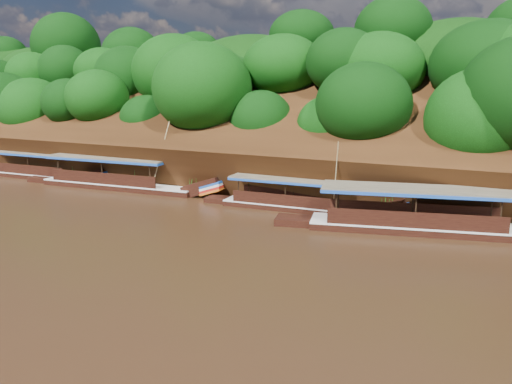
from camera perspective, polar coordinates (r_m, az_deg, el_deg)
ground at (r=28.50m, az=-4.35°, el=-5.54°), size 160.00×160.00×0.00m
riverbank at (r=48.61m, az=9.20°, el=4.10°), size 120.00×30.06×19.40m
boat_0 at (r=31.60m, az=20.61°, el=-3.38°), size 16.56×5.83×7.56m
boat_1 at (r=34.94m, az=5.91°, el=-1.34°), size 12.97×2.75×5.48m
boat_2 at (r=43.19m, az=-14.41°, el=1.11°), size 17.04×3.58×6.29m
boat_3 at (r=50.28m, az=-22.62°, el=2.03°), size 13.64×2.84×2.88m
reeds at (r=38.06m, az=-1.75°, el=0.39°), size 50.30×2.25×2.04m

